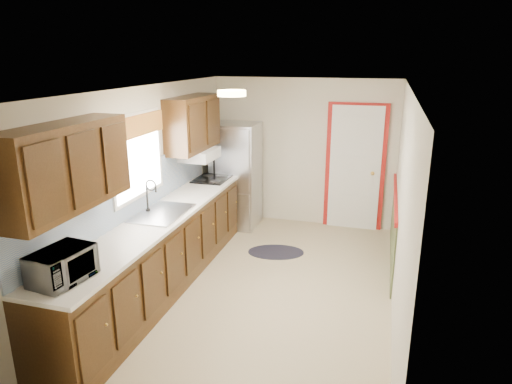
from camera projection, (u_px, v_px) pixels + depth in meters
The scene contains 8 objects.
room_shell at pixel (264, 196), 5.20m from camera, with size 3.20×5.20×2.52m.
kitchen_run at pixel (156, 226), 5.37m from camera, with size 0.63×4.00×2.20m.
back_wall_trim at pixel (363, 180), 7.06m from camera, with size 1.12×2.30×2.08m.
ceiling_fixture at pixel (232, 93), 4.76m from camera, with size 0.30×0.30×0.06m, color #FFD88C.
microwave at pixel (61, 262), 3.75m from camera, with size 0.50×0.28×0.34m, color white.
refrigerator at pixel (236, 175), 7.45m from camera, with size 0.72×0.72×1.71m.
rug at pixel (276, 252), 6.60m from camera, with size 0.81×0.52×0.01m, color black.
cooktop at pixel (212, 179), 6.87m from camera, with size 0.48×0.58×0.02m, color black.
Camera 1 is at (1.28, -4.79, 2.75)m, focal length 32.00 mm.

